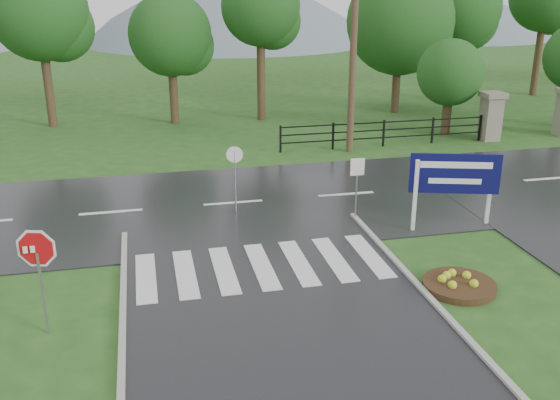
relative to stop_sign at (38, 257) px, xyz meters
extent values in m
plane|color=#25521B|center=(5.12, -2.92, -1.79)|extent=(120.00, 120.00, 0.00)
cube|color=black|center=(5.12, 7.08, -1.79)|extent=(90.00, 8.00, 0.04)
cube|color=silver|center=(2.12, 2.08, -1.73)|extent=(0.50, 2.80, 0.02)
cube|color=silver|center=(3.12, 2.08, -1.73)|extent=(0.50, 2.80, 0.02)
cube|color=silver|center=(4.12, 2.08, -1.73)|extent=(0.50, 2.80, 0.02)
cube|color=silver|center=(5.12, 2.08, -1.73)|extent=(0.50, 2.80, 0.02)
cube|color=silver|center=(6.12, 2.08, -1.73)|extent=(0.50, 2.80, 0.02)
cube|color=silver|center=(7.12, 2.08, -1.73)|extent=(0.50, 2.80, 0.02)
cube|color=silver|center=(8.12, 2.08, -1.73)|extent=(0.50, 2.80, 0.02)
cube|color=gray|center=(18.12, 13.08, -0.79)|extent=(0.80, 0.80, 2.00)
cube|color=#6B6659|center=(18.12, 13.08, 0.33)|extent=(1.00, 1.00, 0.24)
cube|color=black|center=(12.87, 13.08, -1.39)|extent=(9.50, 0.05, 0.05)
cube|color=black|center=(12.87, 13.08, -1.04)|extent=(9.50, 0.05, 0.05)
cube|color=black|center=(12.87, 13.08, -0.69)|extent=(9.50, 0.05, 0.05)
cube|color=black|center=(8.12, 13.08, -1.19)|extent=(0.08, 0.08, 1.20)
cube|color=black|center=(17.62, 13.08, -1.19)|extent=(0.08, 0.08, 1.20)
sphere|color=slate|center=(13.12, 62.08, -19.07)|extent=(48.00, 48.00, 48.00)
sphere|color=slate|center=(41.12, 62.08, -14.75)|extent=(36.00, 36.00, 36.00)
cube|color=#939399|center=(0.00, 0.00, -0.84)|extent=(0.06, 0.06, 1.89)
cylinder|color=white|center=(0.00, 0.01, 0.20)|extent=(1.10, 0.31, 1.14)
cylinder|color=red|center=(0.00, 0.00, 0.20)|extent=(0.96, 0.28, 0.99)
cube|color=silver|center=(10.06, 3.57, -0.68)|extent=(0.14, 0.14, 2.23)
cube|color=silver|center=(12.51, 3.57, -0.68)|extent=(0.14, 0.14, 2.23)
cube|color=#0A0B45|center=(11.28, 3.57, -0.06)|extent=(2.58, 0.83, 1.23)
cube|color=white|center=(11.28, 3.53, 0.22)|extent=(2.03, 0.62, 0.20)
cube|color=white|center=(11.28, 3.53, -0.29)|extent=(1.50, 0.46, 0.17)
cylinder|color=#332111|center=(9.64, -0.13, -1.70)|extent=(1.78, 1.78, 0.18)
cube|color=#939399|center=(8.68, 4.85, -0.85)|extent=(0.04, 0.04, 1.89)
cube|color=white|center=(8.68, 4.83, -0.05)|extent=(0.45, 0.03, 0.55)
cylinder|color=#939399|center=(5.08, 6.18, -0.74)|extent=(0.06, 0.06, 2.09)
cylinder|color=white|center=(5.08, 6.16, 0.20)|extent=(0.52, 0.12, 0.52)
cylinder|color=#473523|center=(11.11, 12.58, 2.62)|extent=(0.29, 0.29, 8.81)
cylinder|color=#3D2B1C|center=(16.67, 14.58, -0.55)|extent=(0.40, 0.40, 2.47)
sphere|color=#174615|center=(16.67, 14.58, 1.18)|extent=(3.13, 3.13, 3.13)
camera|label=1|loc=(2.32, -12.52, 5.50)|focal=40.00mm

